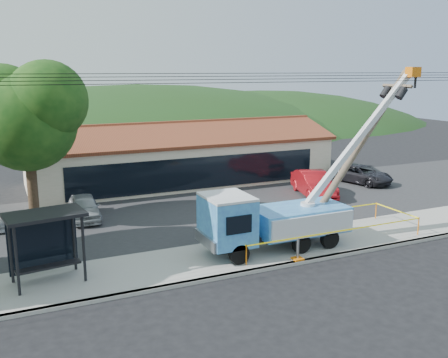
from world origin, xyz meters
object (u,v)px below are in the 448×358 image
bus_shelter (45,230)px  car_red (313,197)px  leaning_pole (359,147)px  car_silver (85,221)px  car_dark (361,184)px  utility_truck (273,217)px

bus_shelter → car_red: (17.66, 7.26, -2.24)m
leaning_pole → bus_shelter: leaning_pole is taller
car_silver → car_red: size_ratio=0.81×
leaning_pole → car_dark: 13.21m
utility_truck → car_red: size_ratio=2.30×
car_silver → bus_shelter: bearing=-104.5°
car_red → car_silver: bearing=-168.6°
leaning_pole → car_silver: 15.61m
leaning_pole → car_silver: size_ratio=2.07×
bus_shelter → utility_truck: bearing=-10.9°
utility_truck → leaning_pole: 5.84m
car_dark → car_silver: bearing=167.8°
utility_truck → car_dark: 16.35m
car_red → car_dark: 5.72m
car_red → utility_truck: bearing=-119.6°
leaning_pole → car_red: (2.67, 7.58, -4.66)m
utility_truck → bus_shelter: 10.00m
car_silver → car_red: 14.95m
bus_shelter → car_red: size_ratio=0.63×
bus_shelter → leaning_pole: bearing=-8.8°
bus_shelter → car_dark: bus_shelter is taller
bus_shelter → car_silver: bus_shelter is taller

